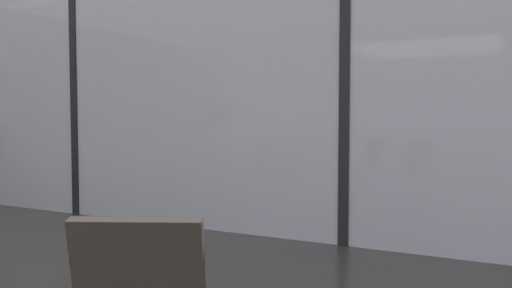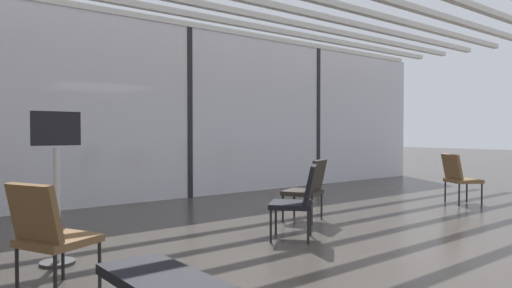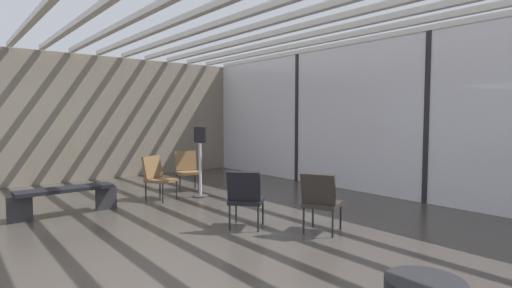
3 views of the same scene
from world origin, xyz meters
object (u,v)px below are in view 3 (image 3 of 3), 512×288
waiting_bench (65,194)px  lounge_chair_3 (321,199)px  parked_airplane (510,99)px  lounge_chair_0 (245,196)px  lounge_chair_2 (158,175)px  lounge_chair_1 (187,168)px  info_sign (200,164)px

waiting_bench → lounge_chair_3: bearing=-54.4°
waiting_bench → parked_airplane: bearing=-18.6°
lounge_chair_0 → lounge_chair_2: 2.74m
parked_airplane → lounge_chair_1: parked_airplane is taller
lounge_chair_3 → info_sign: (-3.31, 0.00, 0.18)m
parked_airplane → lounge_chair_0: bearing=-93.7°
lounge_chair_0 → lounge_chair_1: same height
lounge_chair_3 → lounge_chair_0: bearing=14.3°
parked_airplane → lounge_chair_0: (-0.54, -8.22, -1.62)m
waiting_bench → lounge_chair_0: bearing=-55.0°
info_sign → lounge_chair_0: bearing=-15.6°
lounge_chair_2 → info_sign: (0.26, 0.82, 0.18)m
lounge_chair_0 → waiting_bench: (-2.50, -1.87, -0.13)m
lounge_chair_1 → lounge_chair_2: size_ratio=1.00×
parked_airplane → lounge_chair_3: 7.71m
lounge_chair_2 → waiting_bench: (0.24, -1.75, -0.13)m
lounge_chair_0 → info_sign: bearing=-57.1°
lounge_chair_1 → lounge_chair_3: (4.21, -0.18, 0.00)m
waiting_bench → lounge_chair_2: bearing=5.9°
lounge_chair_2 → lounge_chair_3: 3.67m
lounge_chair_2 → lounge_chair_3: size_ratio=1.00×
lounge_chair_3 → waiting_bench: size_ratio=0.51×
lounge_chair_0 → info_sign: (-2.47, 0.69, 0.18)m
parked_airplane → lounge_chair_1: 8.49m
lounge_chair_3 → parked_airplane: bearing=-112.7°
lounge_chair_1 → lounge_chair_3: same height
lounge_chair_1 → lounge_chair_2: (0.63, -0.99, 0.00)m
parked_airplane → lounge_chair_2: bearing=-111.4°
parked_airplane → lounge_chair_2: 9.12m
lounge_chair_1 → lounge_chair_3: bearing=-75.0°
lounge_chair_1 → lounge_chair_3: 4.22m
info_sign → lounge_chair_2: bearing=-107.9°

